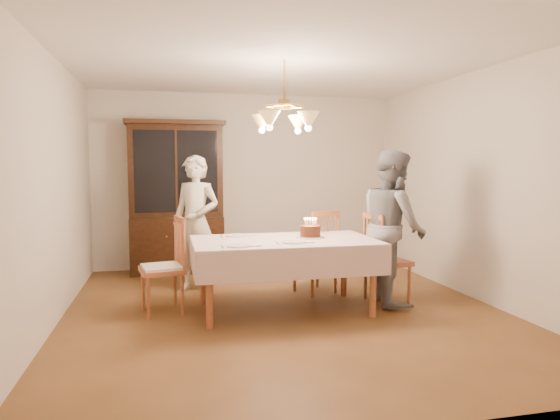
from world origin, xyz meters
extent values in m
plane|color=brown|center=(0.00, 0.00, 0.00)|extent=(5.00, 5.00, 0.00)
plane|color=white|center=(0.00, 0.00, 2.60)|extent=(5.00, 5.00, 0.00)
plane|color=beige|center=(0.00, 2.50, 1.30)|extent=(4.50, 0.00, 4.50)
plane|color=beige|center=(0.00, -2.50, 1.30)|extent=(4.50, 0.00, 4.50)
plane|color=beige|center=(-2.25, 0.00, 1.30)|extent=(0.00, 5.00, 5.00)
plane|color=beige|center=(2.25, 0.00, 1.30)|extent=(0.00, 5.00, 5.00)
cube|color=brown|center=(0.00, 0.00, 0.73)|extent=(1.80, 1.00, 0.04)
cube|color=silver|center=(0.00, 0.00, 0.75)|extent=(1.90, 1.10, 0.01)
cylinder|color=brown|center=(-0.82, -0.42, 0.35)|extent=(0.07, 0.07, 0.71)
cylinder|color=brown|center=(0.82, -0.42, 0.35)|extent=(0.07, 0.07, 0.71)
cylinder|color=brown|center=(-0.82, 0.42, 0.35)|extent=(0.07, 0.07, 0.71)
cylinder|color=brown|center=(0.82, 0.42, 0.35)|extent=(0.07, 0.07, 0.71)
cube|color=black|center=(-1.05, 2.23, 0.40)|extent=(1.30, 0.50, 0.80)
cube|color=black|center=(-1.05, 2.28, 1.45)|extent=(1.30, 0.40, 1.30)
cube|color=black|center=(-1.05, 2.08, 1.45)|extent=(1.14, 0.01, 1.14)
cube|color=black|center=(-1.05, 2.23, 2.13)|extent=(1.38, 0.54, 0.06)
cube|color=brown|center=(0.54, 0.66, 0.45)|extent=(0.57, 0.56, 0.05)
cube|color=brown|center=(0.61, 0.49, 0.97)|extent=(0.38, 0.19, 0.06)
cylinder|color=brown|center=(0.64, 0.89, 0.21)|extent=(0.04, 0.04, 0.43)
cylinder|color=brown|center=(0.31, 0.75, 0.21)|extent=(0.04, 0.04, 0.43)
cylinder|color=brown|center=(0.77, 0.57, 0.21)|extent=(0.04, 0.04, 0.43)
cylinder|color=brown|center=(0.44, 0.44, 0.21)|extent=(0.04, 0.04, 0.43)
cube|color=brown|center=(-1.25, 0.20, 0.45)|extent=(0.50, 0.51, 0.05)
cube|color=brown|center=(-1.07, 0.23, 0.97)|extent=(0.11, 0.40, 0.06)
cylinder|color=brown|center=(-1.46, 0.34, 0.21)|extent=(0.04, 0.04, 0.43)
cylinder|color=brown|center=(-1.39, -0.01, 0.21)|extent=(0.04, 0.04, 0.43)
cylinder|color=brown|center=(-1.12, 0.41, 0.21)|extent=(0.04, 0.04, 0.43)
cylinder|color=brown|center=(-1.05, 0.05, 0.21)|extent=(0.04, 0.04, 0.43)
cube|color=beige|center=(-1.25, 0.20, 0.48)|extent=(0.45, 0.46, 0.03)
cube|color=brown|center=(1.21, 0.08, 0.45)|extent=(0.47, 0.49, 0.05)
cube|color=brown|center=(1.02, 0.06, 0.97)|extent=(0.09, 0.40, 0.06)
cylinder|color=brown|center=(1.40, -0.07, 0.21)|extent=(0.04, 0.04, 0.43)
cylinder|color=brown|center=(1.36, 0.28, 0.21)|extent=(0.04, 0.04, 0.43)
cylinder|color=brown|center=(1.06, -0.12, 0.21)|extent=(0.04, 0.04, 0.43)
cylinder|color=brown|center=(1.02, 0.24, 0.21)|extent=(0.04, 0.04, 0.43)
imported|color=beige|center=(-0.85, 1.05, 0.83)|extent=(0.72, 0.66, 1.66)
imported|color=slate|center=(1.25, 0.03, 0.85)|extent=(0.71, 0.88, 1.71)
cylinder|color=white|center=(0.30, 0.05, 0.77)|extent=(0.30, 0.30, 0.01)
cylinder|color=#3D1B0D|center=(0.30, 0.05, 0.83)|extent=(0.21, 0.21, 0.12)
cylinder|color=#598CD8|center=(0.36, 0.05, 0.92)|extent=(0.01, 0.01, 0.07)
sphere|color=#FFB23F|center=(0.36, 0.05, 0.96)|extent=(0.01, 0.01, 0.01)
cylinder|color=pink|center=(0.36, 0.08, 0.92)|extent=(0.01, 0.01, 0.07)
sphere|color=#FFB23F|center=(0.36, 0.08, 0.96)|extent=(0.01, 0.01, 0.01)
cylinder|color=#EACC66|center=(0.34, 0.10, 0.92)|extent=(0.01, 0.01, 0.07)
sphere|color=#FFB23F|center=(0.34, 0.10, 0.96)|extent=(0.01, 0.01, 0.01)
cylinder|color=#598CD8|center=(0.31, 0.12, 0.92)|extent=(0.01, 0.01, 0.07)
sphere|color=#FFB23F|center=(0.31, 0.12, 0.96)|extent=(0.01, 0.01, 0.01)
cylinder|color=pink|center=(0.28, 0.12, 0.92)|extent=(0.01, 0.01, 0.07)
sphere|color=#FFB23F|center=(0.28, 0.12, 0.96)|extent=(0.01, 0.01, 0.01)
cylinder|color=#EACC66|center=(0.26, 0.10, 0.92)|extent=(0.01, 0.01, 0.07)
sphere|color=#FFB23F|center=(0.26, 0.10, 0.96)|extent=(0.01, 0.01, 0.01)
cylinder|color=#598CD8|center=(0.24, 0.08, 0.92)|extent=(0.01, 0.01, 0.07)
sphere|color=#FFB23F|center=(0.24, 0.08, 0.96)|extent=(0.01, 0.01, 0.01)
cylinder|color=pink|center=(0.23, 0.05, 0.92)|extent=(0.01, 0.01, 0.07)
sphere|color=#FFB23F|center=(0.23, 0.05, 0.96)|extent=(0.01, 0.01, 0.01)
cylinder|color=#EACC66|center=(0.24, 0.02, 0.92)|extent=(0.01, 0.01, 0.07)
sphere|color=#FFB23F|center=(0.24, 0.02, 0.96)|extent=(0.01, 0.01, 0.01)
cylinder|color=#598CD8|center=(0.26, 0.00, 0.92)|extent=(0.01, 0.01, 0.07)
sphere|color=#FFB23F|center=(0.26, 0.00, 0.96)|extent=(0.01, 0.01, 0.01)
cylinder|color=pink|center=(0.28, -0.01, 0.92)|extent=(0.01, 0.01, 0.07)
sphere|color=#FFB23F|center=(0.28, -0.01, 0.96)|extent=(0.01, 0.01, 0.01)
cylinder|color=#EACC66|center=(0.31, -0.01, 0.92)|extent=(0.01, 0.01, 0.07)
sphere|color=#FFB23F|center=(0.31, -0.01, 0.96)|extent=(0.01, 0.01, 0.01)
cylinder|color=#598CD8|center=(0.34, 0.00, 0.92)|extent=(0.01, 0.01, 0.07)
sphere|color=#FFB23F|center=(0.34, 0.00, 0.96)|extent=(0.01, 0.01, 0.01)
cylinder|color=pink|center=(0.36, 0.02, 0.92)|extent=(0.01, 0.01, 0.07)
sphere|color=#FFB23F|center=(0.36, 0.02, 0.96)|extent=(0.01, 0.01, 0.01)
cylinder|color=white|center=(-0.53, -0.35, 0.77)|extent=(0.23, 0.23, 0.02)
cube|color=silver|center=(-0.69, -0.35, 0.76)|extent=(0.01, 0.16, 0.01)
cube|color=beige|center=(-0.36, -0.35, 0.76)|extent=(0.10, 0.10, 0.01)
cylinder|color=white|center=(0.03, -0.25, 0.77)|extent=(0.23, 0.23, 0.02)
cube|color=silver|center=(-0.13, -0.25, 0.76)|extent=(0.02, 0.16, 0.01)
cube|color=beige|center=(0.19, -0.25, 0.76)|extent=(0.10, 0.10, 0.01)
cylinder|color=white|center=(-0.45, 0.35, 0.77)|extent=(0.25, 0.25, 0.02)
cube|color=silver|center=(-0.62, 0.35, 0.76)|extent=(0.01, 0.16, 0.01)
cube|color=beige|center=(-0.28, 0.35, 0.76)|extent=(0.10, 0.10, 0.01)
cylinder|color=#BF8C3F|center=(0.00, 0.00, 2.40)|extent=(0.02, 0.02, 0.40)
cylinder|color=#BF8C3F|center=(0.00, 0.00, 2.15)|extent=(0.12, 0.12, 0.10)
cone|color=#D8994C|center=(0.20, 0.20, 1.97)|extent=(0.22, 0.22, 0.18)
sphere|color=#FFD899|center=(0.20, 0.20, 1.90)|extent=(0.07, 0.07, 0.07)
cone|color=#D8994C|center=(-0.20, 0.20, 1.97)|extent=(0.22, 0.22, 0.18)
sphere|color=#FFD899|center=(-0.20, 0.20, 1.90)|extent=(0.07, 0.07, 0.07)
cone|color=#D8994C|center=(-0.20, -0.20, 1.97)|extent=(0.22, 0.22, 0.18)
sphere|color=#FFD899|center=(-0.20, -0.20, 1.90)|extent=(0.07, 0.07, 0.07)
cone|color=#D8994C|center=(0.20, -0.20, 1.97)|extent=(0.22, 0.22, 0.18)
sphere|color=#FFD899|center=(0.20, -0.20, 1.90)|extent=(0.07, 0.07, 0.07)
camera|label=1|loc=(-1.20, -5.03, 1.52)|focal=32.00mm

